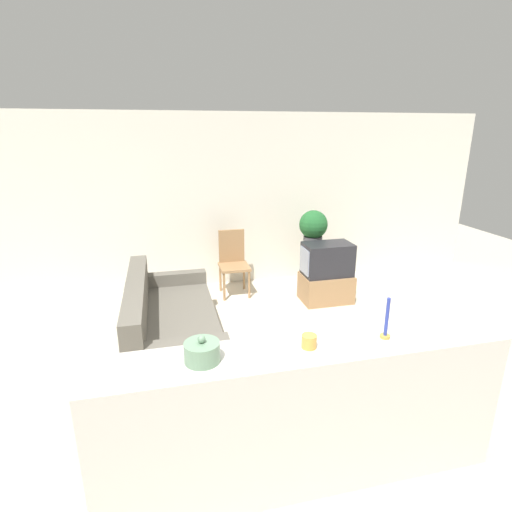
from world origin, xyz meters
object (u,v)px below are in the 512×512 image
Objects in this scene: wooden_chair at (233,260)px; potted_plant at (313,227)px; television at (327,259)px; decorative_bowl at (202,352)px; couch at (169,326)px.

potted_plant is (1.24, -0.11, 0.48)m from wooden_chair.
television is 0.72× the size of wooden_chair.
potted_plant is 4.02m from decorative_bowl.
couch is 2.07× the size of wooden_chair.
decorative_bowl reaches higher than wooden_chair.
wooden_chair is at bearing 175.02° from potted_plant.
decorative_bowl is at bearing -84.74° from couch.
wooden_chair is 1.33m from potted_plant.
decorative_bowl is (0.19, -2.04, 0.84)m from couch.
couch is 3.71× the size of potted_plant.
couch is 2.22m from decorative_bowl.
potted_plant reaches higher than television.
decorative_bowl is at bearing -125.72° from television.
wooden_chair reaches higher than television.
wooden_chair reaches higher than couch.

